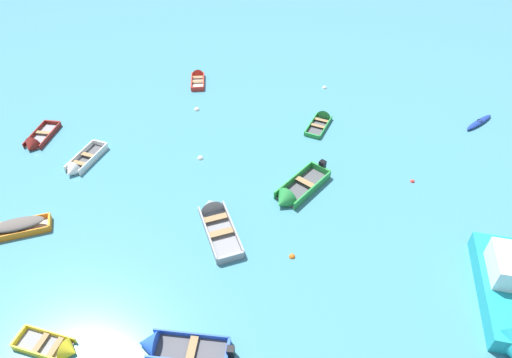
% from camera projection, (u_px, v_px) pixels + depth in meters
% --- Properties ---
extents(rowboat_green_distant_center, '(2.25, 3.47, 1.09)m').
position_uv_depth(rowboat_green_distant_center, '(322.00, 119.00, 32.65)').
color(rowboat_green_distant_center, '#4C4C51').
rests_on(rowboat_green_distant_center, ground_plane).
extents(rowboat_blue_outer_right, '(4.26, 1.53, 1.21)m').
position_uv_depth(rowboat_blue_outer_right, '(166.00, 346.00, 19.16)').
color(rowboat_blue_outer_right, '#4C4C51').
rests_on(rowboat_blue_outer_right, ground_plane).
extents(rowboat_yellow_back_row_center, '(3.07, 1.63, 0.98)m').
position_uv_depth(rowboat_yellow_back_row_center, '(59.00, 349.00, 19.10)').
color(rowboat_yellow_back_row_center, gray).
rests_on(rowboat_yellow_back_row_center, ground_plane).
extents(kayak_deep_blue_far_right, '(2.65, 2.43, 0.30)m').
position_uv_depth(kayak_deep_blue_far_right, '(479.00, 122.00, 32.34)').
color(kayak_deep_blue_far_right, navy).
rests_on(kayak_deep_blue_far_right, ground_plane).
extents(rowboat_orange_back_row_left, '(3.84, 2.33, 1.04)m').
position_uv_depth(rowboat_orange_back_row_left, '(8.00, 229.00, 24.12)').
color(rowboat_orange_back_row_left, beige).
rests_on(rowboat_orange_back_row_left, ground_plane).
extents(rowboat_grey_midfield_left, '(3.10, 4.79, 1.39)m').
position_uv_depth(rowboat_grey_midfield_left, '(215.00, 216.00, 25.02)').
color(rowboat_grey_midfield_left, gray).
rests_on(rowboat_grey_midfield_left, ground_plane).
extents(motor_launch_turquoise_cluster_inner, '(3.09, 7.26, 2.53)m').
position_uv_depth(motor_launch_turquoise_cluster_inner, '(507.00, 296.00, 20.46)').
color(motor_launch_turquoise_cluster_inner, teal).
rests_on(motor_launch_turquoise_cluster_inner, ground_plane).
extents(rowboat_white_far_back, '(2.07, 3.75, 1.06)m').
position_uv_depth(rowboat_white_far_back, '(79.00, 165.00, 28.49)').
color(rowboat_white_far_back, '#4C4C51').
rests_on(rowboat_white_far_back, ground_plane).
extents(rowboat_red_midfield_right, '(1.42, 3.16, 0.96)m').
position_uv_depth(rowboat_red_midfield_right, '(198.00, 77.00, 37.46)').
color(rowboat_red_midfield_right, beige).
rests_on(rowboat_red_midfield_right, ground_plane).
extents(rowboat_green_far_left, '(3.78, 4.38, 1.39)m').
position_uv_depth(rowboat_green_far_left, '(293.00, 193.00, 26.40)').
color(rowboat_green_far_left, '#4C4C51').
rests_on(rowboat_green_far_left, ground_plane).
extents(rowboat_maroon_near_camera, '(1.56, 3.52, 1.17)m').
position_uv_depth(rowboat_maroon_near_camera, '(36.00, 142.00, 30.41)').
color(rowboat_maroon_near_camera, gray).
rests_on(rowboat_maroon_near_camera, ground_plane).
extents(mooring_buoy_between_boats_left, '(0.28, 0.28, 0.28)m').
position_uv_depth(mooring_buoy_between_boats_left, '(412.00, 182.00, 27.58)').
color(mooring_buoy_between_boats_left, red).
rests_on(mooring_buoy_between_boats_left, ground_plane).
extents(mooring_buoy_midfield, '(0.34, 0.34, 0.34)m').
position_uv_depth(mooring_buoy_midfield, '(292.00, 257.00, 23.09)').
color(mooring_buoy_midfield, orange).
rests_on(mooring_buoy_midfield, ground_plane).
extents(mooring_buoy_trailing, '(0.42, 0.42, 0.42)m').
position_uv_depth(mooring_buoy_trailing, '(197.00, 110.00, 33.87)').
color(mooring_buoy_trailing, silver).
rests_on(mooring_buoy_trailing, ground_plane).
extents(mooring_buoy_far_field, '(0.37, 0.37, 0.37)m').
position_uv_depth(mooring_buoy_far_field, '(324.00, 88.00, 36.40)').
color(mooring_buoy_far_field, silver).
rests_on(mooring_buoy_far_field, ground_plane).
extents(mooring_buoy_outer_edge, '(0.39, 0.39, 0.39)m').
position_uv_depth(mooring_buoy_outer_edge, '(200.00, 159.00, 29.33)').
color(mooring_buoy_outer_edge, silver).
rests_on(mooring_buoy_outer_edge, ground_plane).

